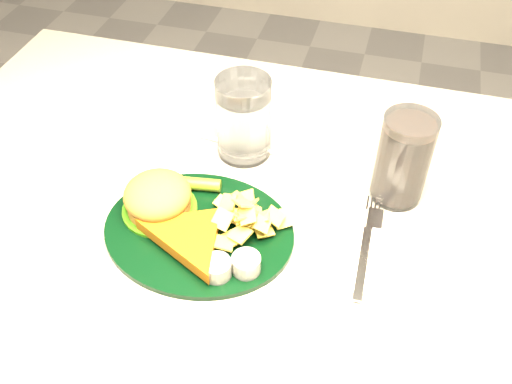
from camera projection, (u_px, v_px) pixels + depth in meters
The scene contains 6 objects.
table at pixel (265, 351), 1.09m from camera, with size 1.20×0.80×0.75m, color gray, non-canonical shape.
dinner_plate at pixel (198, 219), 0.78m from camera, with size 0.27×0.22×0.06m, color black, non-canonical shape.
water_glass at pixel (244, 118), 0.88m from camera, with size 0.09×0.09×0.13m, color white.
cola_glass at pixel (403, 159), 0.81m from camera, with size 0.08×0.08×0.14m, color black.
fork_napkin at pixel (364, 257), 0.76m from camera, with size 0.13×0.17×0.01m, color white, non-canonical shape.
wrapped_straw at pixel (225, 141), 0.94m from camera, with size 0.20×0.07×0.01m, color silver, non-canonical shape.
Camera 1 is at (0.13, -0.54, 1.36)m, focal length 40.00 mm.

